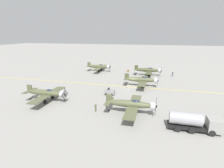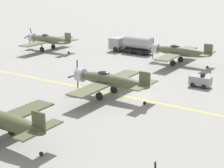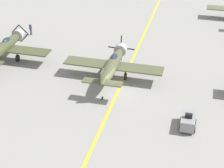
{
  "view_description": "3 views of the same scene",
  "coord_description": "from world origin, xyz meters",
  "px_view_note": "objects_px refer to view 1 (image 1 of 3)",
  "views": [
    {
      "loc": [
        49.08,
        6.55,
        15.17
      ],
      "look_at": [
        6.43,
        -4.41,
        2.37
      ],
      "focal_mm": 28.0,
      "sensor_mm": 36.0,
      "label": 1
    },
    {
      "loc": [
        -34.99,
        -19.69,
        13.69
      ],
      "look_at": [
        -1.35,
        2.26,
        1.66
      ],
      "focal_mm": 60.0,
      "sensor_mm": 36.0,
      "label": 2
    },
    {
      "loc": [
        8.4,
        -35.15,
        22.98
      ],
      "look_at": [
        -0.12,
        -2.09,
        2.3
      ],
      "focal_mm": 60.0,
      "sensor_mm": 36.0,
      "label": 3
    }
  ],
  "objects_px": {
    "supply_crate_by_tanker": "(128,71)",
    "airplane_mid_left": "(148,70)",
    "airplane_mid_center": "(142,80)",
    "fuel_tanker": "(194,122)",
    "airplane_near_right": "(47,93)",
    "ground_crew_walking": "(96,107)",
    "ground_crew_inspecting": "(173,74)",
    "tow_tractor": "(110,92)",
    "airplane_mid_right": "(132,104)",
    "airplane_near_left": "(99,67)"
  },
  "relations": [
    {
      "from": "airplane_near_right",
      "to": "airplane_mid_center",
      "type": "distance_m",
      "value": 26.56
    },
    {
      "from": "fuel_tanker",
      "to": "tow_tractor",
      "type": "bearing_deg",
      "value": -126.62
    },
    {
      "from": "airplane_near_left",
      "to": "fuel_tanker",
      "type": "distance_m",
      "value": 49.4
    },
    {
      "from": "airplane_mid_right",
      "to": "fuel_tanker",
      "type": "relative_size",
      "value": 1.5
    },
    {
      "from": "ground_crew_walking",
      "to": "supply_crate_by_tanker",
      "type": "distance_m",
      "value": 38.99
    },
    {
      "from": "airplane_near_right",
      "to": "airplane_mid_center",
      "type": "relative_size",
      "value": 1.0
    },
    {
      "from": "airplane_near_right",
      "to": "fuel_tanker",
      "type": "distance_m",
      "value": 30.88
    },
    {
      "from": "ground_crew_inspecting",
      "to": "airplane_mid_center",
      "type": "bearing_deg",
      "value": -32.81
    },
    {
      "from": "airplane_mid_left",
      "to": "fuel_tanker",
      "type": "height_order",
      "value": "airplane_mid_left"
    },
    {
      "from": "fuel_tanker",
      "to": "ground_crew_inspecting",
      "type": "bearing_deg",
      "value": -179.15
    },
    {
      "from": "airplane_mid_center",
      "to": "fuel_tanker",
      "type": "distance_m",
      "value": 24.94
    },
    {
      "from": "tow_tractor",
      "to": "supply_crate_by_tanker",
      "type": "height_order",
      "value": "tow_tractor"
    },
    {
      "from": "airplane_mid_left",
      "to": "ground_crew_walking",
      "type": "xyz_separation_m",
      "value": [
        34.71,
        -8.46,
        -1.06
      ]
    },
    {
      "from": "airplane_mid_left",
      "to": "tow_tractor",
      "type": "bearing_deg",
      "value": -33.34
    },
    {
      "from": "airplane_near_right",
      "to": "ground_crew_inspecting",
      "type": "bearing_deg",
      "value": 134.87
    },
    {
      "from": "airplane_mid_right",
      "to": "ground_crew_walking",
      "type": "bearing_deg",
      "value": -94.71
    },
    {
      "from": "airplane_mid_right",
      "to": "tow_tractor",
      "type": "height_order",
      "value": "airplane_mid_right"
    },
    {
      "from": "fuel_tanker",
      "to": "supply_crate_by_tanker",
      "type": "relative_size",
      "value": 8.25
    },
    {
      "from": "airplane_mid_right",
      "to": "airplane_near_left",
      "type": "relative_size",
      "value": 1.0
    },
    {
      "from": "airplane_mid_center",
      "to": "fuel_tanker",
      "type": "xyz_separation_m",
      "value": [
        22.66,
        10.39,
        -0.5
      ]
    },
    {
      "from": "tow_tractor",
      "to": "fuel_tanker",
      "type": "bearing_deg",
      "value": 53.38
    },
    {
      "from": "airplane_mid_right",
      "to": "ground_crew_inspecting",
      "type": "bearing_deg",
      "value": 152.48
    },
    {
      "from": "supply_crate_by_tanker",
      "to": "airplane_mid_left",
      "type": "bearing_deg",
      "value": 62.75
    },
    {
      "from": "tow_tractor",
      "to": "ground_crew_inspecting",
      "type": "distance_m",
      "value": 30.11
    },
    {
      "from": "airplane_near_right",
      "to": "tow_tractor",
      "type": "relative_size",
      "value": 4.62
    },
    {
      "from": "airplane_near_right",
      "to": "airplane_near_left",
      "type": "relative_size",
      "value": 1.0
    },
    {
      "from": "airplane_near_right",
      "to": "ground_crew_walking",
      "type": "bearing_deg",
      "value": 76.13
    },
    {
      "from": "supply_crate_by_tanker",
      "to": "airplane_mid_center",
      "type": "bearing_deg",
      "value": 20.66
    },
    {
      "from": "ground_crew_walking",
      "to": "airplane_near_right",
      "type": "bearing_deg",
      "value": -101.16
    },
    {
      "from": "airplane_near_right",
      "to": "tow_tractor",
      "type": "height_order",
      "value": "airplane_near_right"
    },
    {
      "from": "airplane_mid_center",
      "to": "ground_crew_walking",
      "type": "bearing_deg",
      "value": -26.23
    },
    {
      "from": "airplane_mid_right",
      "to": "ground_crew_walking",
      "type": "relative_size",
      "value": 6.84
    },
    {
      "from": "airplane_near_right",
      "to": "supply_crate_by_tanker",
      "type": "bearing_deg",
      "value": 157.87
    },
    {
      "from": "supply_crate_by_tanker",
      "to": "airplane_mid_right",
      "type": "bearing_deg",
      "value": 10.31
    },
    {
      "from": "ground_crew_inspecting",
      "to": "airplane_near_right",
      "type": "bearing_deg",
      "value": -42.42
    },
    {
      "from": "airplane_mid_right",
      "to": "fuel_tanker",
      "type": "height_order",
      "value": "airplane_mid_right"
    },
    {
      "from": "ground_crew_inspecting",
      "to": "supply_crate_by_tanker",
      "type": "height_order",
      "value": "ground_crew_inspecting"
    },
    {
      "from": "airplane_mid_center",
      "to": "airplane_near_left",
      "type": "bearing_deg",
      "value": -138.2
    },
    {
      "from": "airplane_mid_left",
      "to": "ground_crew_walking",
      "type": "relative_size",
      "value": 6.84
    },
    {
      "from": "airplane_near_left",
      "to": "fuel_tanker",
      "type": "relative_size",
      "value": 1.5
    },
    {
      "from": "airplane_mid_left",
      "to": "fuel_tanker",
      "type": "distance_m",
      "value": 38.57
    },
    {
      "from": "airplane_near_left",
      "to": "fuel_tanker",
      "type": "xyz_separation_m",
      "value": [
        39.78,
        29.28,
        -0.5
      ]
    },
    {
      "from": "fuel_tanker",
      "to": "ground_crew_inspecting",
      "type": "xyz_separation_m",
      "value": [
        -37.91,
        -0.56,
        -0.52
      ]
    },
    {
      "from": "airplane_mid_center",
      "to": "ground_crew_inspecting",
      "type": "distance_m",
      "value": 18.17
    },
    {
      "from": "airplane_mid_right",
      "to": "airplane_near_left",
      "type": "distance_m",
      "value": 40.77
    },
    {
      "from": "airplane_near_right",
      "to": "fuel_tanker",
      "type": "xyz_separation_m",
      "value": [
        5.23,
        30.43,
        -0.5
      ]
    },
    {
      "from": "tow_tractor",
      "to": "airplane_near_left",
      "type": "bearing_deg",
      "value": -156.42
    },
    {
      "from": "airplane_mid_left",
      "to": "fuel_tanker",
      "type": "bearing_deg",
      "value": -0.47
    },
    {
      "from": "ground_crew_walking",
      "to": "airplane_mid_center",
      "type": "bearing_deg",
      "value": 159.78
    },
    {
      "from": "airplane_near_right",
      "to": "tow_tractor",
      "type": "distance_m",
      "value": 15.08
    }
  ]
}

